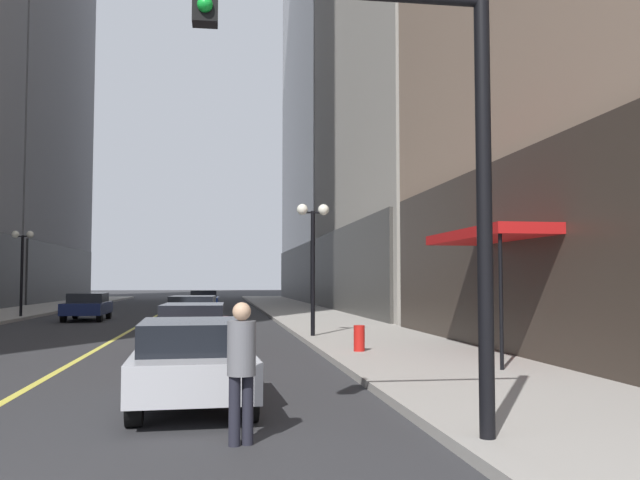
% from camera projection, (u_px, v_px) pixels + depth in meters
% --- Properties ---
extents(ground_plane, '(200.00, 200.00, 0.00)m').
position_uv_depth(ground_plane, '(158.00, 315.00, 38.02)').
color(ground_plane, '#2D2D30').
extents(sidewalk_left, '(4.50, 78.00, 0.15)m').
position_uv_depth(sidewalk_left, '(2.00, 315.00, 36.80)').
color(sidewalk_left, '#9E9991').
rests_on(sidewalk_left, ground).
extents(sidewalk_right, '(4.50, 78.00, 0.15)m').
position_uv_depth(sidewalk_right, '(304.00, 313.00, 39.24)').
color(sidewalk_right, '#9E9991').
rests_on(sidewalk_right, ground).
extents(lane_centre_stripe, '(0.16, 70.00, 0.01)m').
position_uv_depth(lane_centre_stripe, '(158.00, 315.00, 38.02)').
color(lane_centre_stripe, '#E5D64C').
rests_on(lane_centre_stripe, ground).
extents(storefront_awning_right, '(1.60, 4.80, 3.12)m').
position_uv_depth(storefront_awning_right, '(489.00, 236.00, 16.02)').
color(storefront_awning_right, '#B21414').
rests_on(storefront_awning_right, ground).
extents(car_silver, '(1.93, 4.12, 1.32)m').
position_uv_depth(car_silver, '(193.00, 359.00, 10.48)').
color(car_silver, '#B7B7BC').
rests_on(car_silver, ground).
extents(car_maroon, '(1.86, 4.52, 1.32)m').
position_uv_depth(car_maroon, '(193.00, 326.00, 17.91)').
color(car_maroon, maroon).
rests_on(car_maroon, ground).
extents(car_grey, '(2.12, 4.09, 1.32)m').
position_uv_depth(car_grey, '(193.00, 311.00, 27.07)').
color(car_grey, slate).
rests_on(car_grey, ground).
extents(car_navy, '(1.90, 4.12, 1.32)m').
position_uv_depth(car_navy, '(88.00, 306.00, 32.89)').
color(car_navy, '#141E4C').
rests_on(car_navy, ground).
extents(car_blue, '(1.85, 4.82, 1.32)m').
position_uv_depth(car_blue, '(204.00, 300.00, 43.09)').
color(car_blue, navy).
rests_on(car_blue, ground).
extents(pedestrian_in_grey_suit, '(0.42, 0.42, 1.68)m').
position_uv_depth(pedestrian_in_grey_suit, '(241.00, 362.00, 8.01)').
color(pedestrian_in_grey_suit, black).
rests_on(pedestrian_in_grey_suit, ground).
extents(traffic_light_near_right, '(3.43, 0.35, 5.65)m').
position_uv_depth(traffic_light_near_right, '(395.00, 122.00, 7.71)').
color(traffic_light_near_right, black).
rests_on(traffic_light_near_right, ground).
extents(street_lamp_left_far, '(1.06, 0.36, 4.43)m').
position_uv_depth(street_lamp_left_far, '(22.00, 254.00, 34.00)').
color(street_lamp_left_far, black).
rests_on(street_lamp_left_far, ground).
extents(street_lamp_right_mid, '(1.06, 0.36, 4.43)m').
position_uv_depth(street_lamp_right_mid, '(313.00, 240.00, 22.08)').
color(street_lamp_right_mid, black).
rests_on(street_lamp_right_mid, ground).
extents(fire_hydrant_right, '(0.28, 0.28, 0.80)m').
position_uv_depth(fire_hydrant_right, '(359.00, 341.00, 17.11)').
color(fire_hydrant_right, red).
rests_on(fire_hydrant_right, ground).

